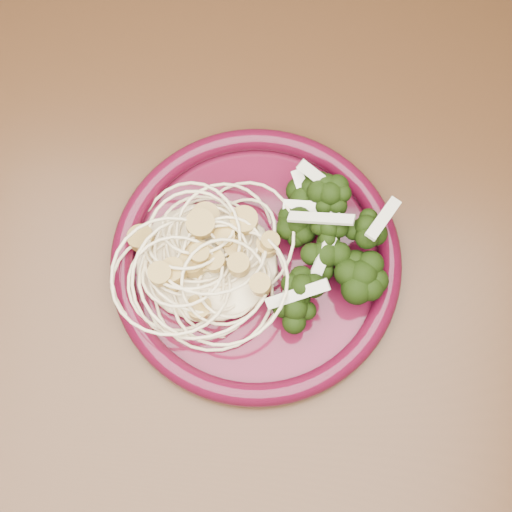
{
  "coord_description": "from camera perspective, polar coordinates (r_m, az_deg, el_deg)",
  "views": [
    {
      "loc": [
        0.08,
        -0.21,
        1.33
      ],
      "look_at": [
        0.05,
        -0.03,
        0.77
      ],
      "focal_mm": 50.0,
      "sensor_mm": 36.0,
      "label": 1
    }
  ],
  "objects": [
    {
      "name": "spaghetti_pile",
      "position": [
        0.59,
        -4.02,
        -0.16
      ],
      "size": [
        0.14,
        0.13,
        0.03
      ],
      "primitive_type": "ellipsoid",
      "rotation": [
        0.0,
        0.0,
        0.2
      ],
      "color": "#FAE8B5",
      "rests_on": "dinner_plate"
    },
    {
      "name": "onion_garnish",
      "position": [
        0.55,
        5.23,
        1.44
      ],
      "size": [
        0.07,
        0.1,
        0.05
      ],
      "primitive_type": null,
      "rotation": [
        0.0,
        0.0,
        0.2
      ],
      "color": "beige",
      "rests_on": "broccoli_pile"
    },
    {
      "name": "broccoli_pile",
      "position": [
        0.58,
        4.98,
        0.44
      ],
      "size": [
        0.11,
        0.15,
        0.05
      ],
      "primitive_type": "ellipsoid",
      "rotation": [
        0.0,
        0.0,
        0.2
      ],
      "color": "black",
      "rests_on": "dinner_plate"
    },
    {
      "name": "dining_table",
      "position": [
        0.71,
        -3.66,
        -0.33
      ],
      "size": [
        1.2,
        0.8,
        0.75
      ],
      "color": "#472814",
      "rests_on": "ground"
    },
    {
      "name": "scallop_cluster",
      "position": [
        0.56,
        -4.24,
        0.91
      ],
      "size": [
        0.14,
        0.14,
        0.04
      ],
      "primitive_type": null,
      "rotation": [
        0.0,
        0.0,
        0.2
      ],
      "color": "#B39041",
      "rests_on": "spaghetti_pile"
    },
    {
      "name": "dinner_plate",
      "position": [
        0.6,
        -0.0,
        -0.34
      ],
      "size": [
        0.29,
        0.29,
        0.02
      ],
      "rotation": [
        0.0,
        0.0,
        0.2
      ],
      "color": "#4C0C1F",
      "rests_on": "dining_table"
    }
  ]
}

